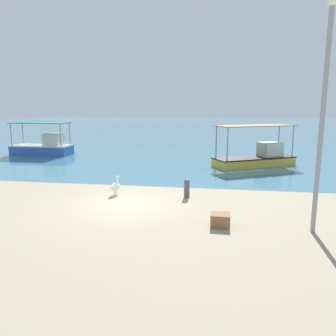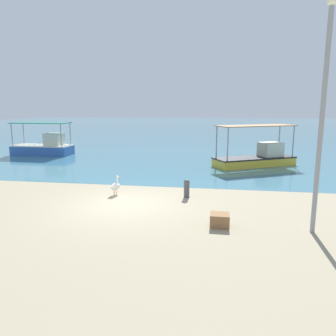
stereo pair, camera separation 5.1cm
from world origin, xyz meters
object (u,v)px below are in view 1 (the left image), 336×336
Objects in this scene: lamp_post at (323,108)px; cargo_crate at (220,220)px; fishing_boat_far_left at (257,157)px; pelican at (116,186)px; fishing_boat_center at (44,146)px; mooring_bollard at (187,188)px.

lamp_post reaches higher than cargo_crate.
fishing_boat_far_left is 6.77× the size of pelican.
lamp_post is 4.46m from cargo_crate.
fishing_boat_center reaches higher than pelican.
lamp_post reaches higher than fishing_boat_center.
fishing_boat_far_left reaches higher than cargo_crate.
pelican reaches higher than mooring_bollard.
fishing_boat_center is 16.00m from mooring_bollard.
fishing_boat_center is 19.15m from cargo_crate.
fishing_boat_far_left is 8.90× the size of cargo_crate.
mooring_bollard is at bearing -114.51° from fishing_boat_far_left.
fishing_boat_far_left is at bearing 50.25° from pelican.
lamp_post reaches higher than mooring_bollard.
fishing_boat_far_left is 11.45m from cargo_crate.
fishing_boat_far_left is 0.81× the size of lamp_post.
lamp_post is 6.19m from mooring_bollard.
fishing_boat_far_left is 1.18× the size of fishing_boat_center.
fishing_boat_far_left is 8.87m from mooring_bollard.
lamp_post is at bearing -23.72° from pelican.
lamp_post is (0.47, -11.28, 3.11)m from fishing_boat_far_left.
fishing_boat_center is 21.46m from lamp_post.
cargo_crate is (13.59, -13.48, -0.45)m from fishing_boat_center.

